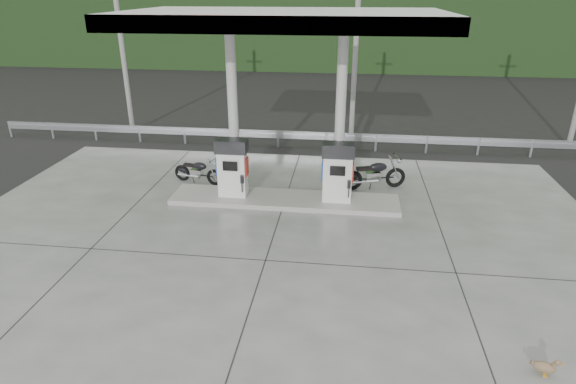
# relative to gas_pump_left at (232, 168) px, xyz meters

# --- Properties ---
(ground) EXTENTS (160.00, 160.00, 0.00)m
(ground) POSITION_rel_gas_pump_left_xyz_m (1.60, -2.50, -1.07)
(ground) COLOR black
(ground) RESTS_ON ground
(forecourt_apron) EXTENTS (18.00, 14.00, 0.02)m
(forecourt_apron) POSITION_rel_gas_pump_left_xyz_m (1.60, -2.50, -1.06)
(forecourt_apron) COLOR slate
(forecourt_apron) RESTS_ON ground
(pump_island) EXTENTS (7.00, 1.40, 0.15)m
(pump_island) POSITION_rel_gas_pump_left_xyz_m (1.60, 0.00, -0.98)
(pump_island) COLOR #9A9890
(pump_island) RESTS_ON forecourt_apron
(gas_pump_left) EXTENTS (0.95, 0.55, 1.80)m
(gas_pump_left) POSITION_rel_gas_pump_left_xyz_m (0.00, 0.00, 0.00)
(gas_pump_left) COLOR silver
(gas_pump_left) RESTS_ON pump_island
(gas_pump_right) EXTENTS (0.95, 0.55, 1.80)m
(gas_pump_right) POSITION_rel_gas_pump_left_xyz_m (3.20, 0.00, 0.00)
(gas_pump_right) COLOR silver
(gas_pump_right) RESTS_ON pump_island
(canopy_column_left) EXTENTS (0.30, 0.30, 5.00)m
(canopy_column_left) POSITION_rel_gas_pump_left_xyz_m (0.00, 0.40, 1.60)
(canopy_column_left) COLOR silver
(canopy_column_left) RESTS_ON pump_island
(canopy_column_right) EXTENTS (0.30, 0.30, 5.00)m
(canopy_column_right) POSITION_rel_gas_pump_left_xyz_m (3.20, 0.40, 1.60)
(canopy_column_right) COLOR silver
(canopy_column_right) RESTS_ON pump_island
(canopy_roof) EXTENTS (8.50, 5.00, 0.40)m
(canopy_roof) POSITION_rel_gas_pump_left_xyz_m (1.60, 0.00, 4.30)
(canopy_roof) COLOR white
(canopy_roof) RESTS_ON canopy_column_left
(guardrail) EXTENTS (26.00, 0.16, 1.42)m
(guardrail) POSITION_rel_gas_pump_left_xyz_m (1.60, 5.50, -0.36)
(guardrail) COLOR #A4A5AB
(guardrail) RESTS_ON ground
(road) EXTENTS (60.00, 7.00, 0.01)m
(road) POSITION_rel_gas_pump_left_xyz_m (1.60, 9.00, -1.07)
(road) COLOR black
(road) RESTS_ON ground
(utility_pole_a) EXTENTS (0.22, 0.22, 8.00)m
(utility_pole_a) POSITION_rel_gas_pump_left_xyz_m (-6.40, 7.00, 2.93)
(utility_pole_a) COLOR gray
(utility_pole_a) RESTS_ON ground
(utility_pole_b) EXTENTS (0.22, 0.22, 8.00)m
(utility_pole_b) POSITION_rel_gas_pump_left_xyz_m (3.60, 7.00, 2.93)
(utility_pole_b) COLOR gray
(utility_pole_b) RESTS_ON ground
(tree_band) EXTENTS (80.00, 6.00, 6.00)m
(tree_band) POSITION_rel_gas_pump_left_xyz_m (1.60, 27.50, 1.93)
(tree_band) COLOR black
(tree_band) RESTS_ON ground
(forested_hills) EXTENTS (100.00, 40.00, 140.00)m
(forested_hills) POSITION_rel_gas_pump_left_xyz_m (1.60, 57.50, -1.07)
(forested_hills) COLOR black
(forested_hills) RESTS_ON ground
(motorcycle_left) EXTENTS (1.76, 0.90, 0.80)m
(motorcycle_left) POSITION_rel_gas_pump_left_xyz_m (-1.50, 1.21, -0.65)
(motorcycle_left) COLOR black
(motorcycle_left) RESTS_ON forecourt_apron
(motorcycle_right) EXTENTS (2.10, 1.19, 0.95)m
(motorcycle_right) POSITION_rel_gas_pump_left_xyz_m (4.37, 1.46, -0.57)
(motorcycle_right) COLOR black
(motorcycle_right) RESTS_ON forecourt_apron
(duck) EXTENTS (0.47, 0.24, 0.32)m
(duck) POSITION_rel_gas_pump_left_xyz_m (6.95, -6.60, -0.89)
(duck) COLOR brown
(duck) RESTS_ON forecourt_apron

